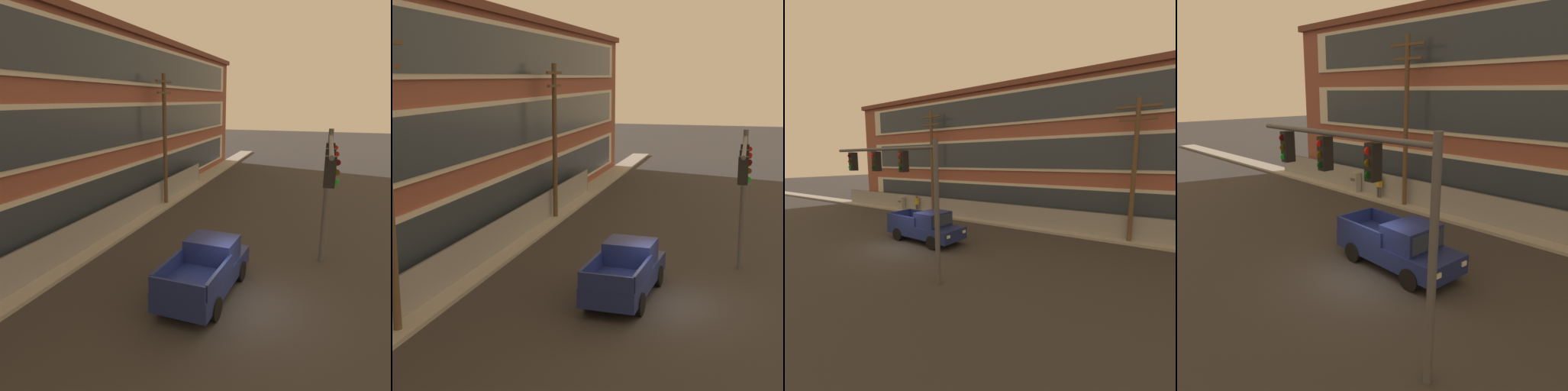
% 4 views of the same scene
% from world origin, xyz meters
% --- Properties ---
extents(ground_plane, '(160.00, 160.00, 0.00)m').
position_xyz_m(ground_plane, '(0.00, 0.00, 0.00)').
color(ground_plane, '#333030').
extents(sidewalk_building_side, '(80.00, 1.61, 0.16)m').
position_xyz_m(sidewalk_building_side, '(0.00, 7.97, 0.08)').
color(sidewalk_building_side, '#9E9B93').
rests_on(sidewalk_building_side, ground).
extents(brick_mill_building, '(47.42, 9.51, 11.11)m').
position_xyz_m(brick_mill_building, '(7.81, 13.24, 5.57)').
color(brick_mill_building, brown).
rests_on(brick_mill_building, ground).
extents(chain_link_fence, '(37.18, 0.06, 1.67)m').
position_xyz_m(chain_link_fence, '(0.60, 8.01, 0.85)').
color(chain_link_fence, gray).
rests_on(chain_link_fence, ground).
extents(traffic_signal_mast, '(6.60, 0.43, 5.83)m').
position_xyz_m(traffic_signal_mast, '(2.70, -2.52, 4.31)').
color(traffic_signal_mast, '#4C4C51').
rests_on(traffic_signal_mast, ground).
extents(pickup_truck_navy, '(5.24, 2.28, 1.94)m').
position_xyz_m(pickup_truck_navy, '(0.46, 1.45, 0.93)').
color(pickup_truck_navy, navy).
rests_on(pickup_truck_navy, ground).
extents(utility_pole_near_corner, '(2.27, 0.26, 9.43)m').
position_xyz_m(utility_pole_near_corner, '(-4.65, 7.68, 5.16)').
color(utility_pole_near_corner, brown).
rests_on(utility_pole_near_corner, ground).
extents(utility_pole_midblock, '(2.30, 0.26, 8.62)m').
position_xyz_m(utility_pole_midblock, '(11.26, 7.71, 4.74)').
color(utility_pole_midblock, brown).
rests_on(utility_pole_midblock, ground).
extents(electrical_cabinet, '(0.62, 0.49, 1.41)m').
position_xyz_m(electrical_cabinet, '(-8.91, 7.69, 0.71)').
color(electrical_cabinet, '#939993').
rests_on(electrical_cabinet, ground).
extents(pedestrian_near_cabinet, '(0.45, 0.34, 1.69)m').
position_xyz_m(pedestrian_near_cabinet, '(-6.74, 7.70, 0.97)').
color(pedestrian_near_cabinet, '#4C4C51').
rests_on(pedestrian_near_cabinet, ground).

